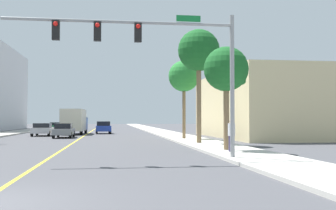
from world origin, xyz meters
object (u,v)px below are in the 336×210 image
object	(u,v)px
car_green	(57,127)
car_silver	(43,129)
traffic_signal_mast	(158,49)
car_gray	(64,130)
palm_near	(226,70)
car_blue	(103,127)
pedestrian	(232,135)
delivery_truck	(74,121)
palm_mid	(199,52)
palm_far	(184,77)

from	to	relation	value
car_green	car_silver	world-z (taller)	car_silver
traffic_signal_mast	car_gray	size ratio (longest dim) A/B	2.27
palm_near	car_gray	world-z (taller)	palm_near
car_blue	pedestrian	world-z (taller)	pedestrian
traffic_signal_mast	palm_near	distance (m)	6.14
car_gray	car_silver	distance (m)	5.65
car_silver	delivery_truck	bearing A→B (deg)	53.06
traffic_signal_mast	car_blue	xyz separation A→B (m)	(-2.98, 34.35, -4.17)
car_silver	pedestrian	world-z (taller)	pedestrian
palm_mid	car_blue	size ratio (longest dim) A/B	1.99
car_green	delivery_truck	bearing A→B (deg)	-67.56
pedestrian	palm_mid	bearing A→B (deg)	125.32
palm_mid	car_silver	world-z (taller)	palm_mid
traffic_signal_mast	palm_mid	size ratio (longest dim) A/B	1.24
car_gray	pedestrian	bearing A→B (deg)	-61.93
palm_near	palm_mid	size ratio (longest dim) A/B	0.70
palm_near	delivery_truck	size ratio (longest dim) A/B	0.74
car_green	car_blue	size ratio (longest dim) A/B	1.07
traffic_signal_mast	palm_mid	distance (m)	11.88
car_blue	delivery_truck	world-z (taller)	delivery_truck
traffic_signal_mast	delivery_truck	world-z (taller)	traffic_signal_mast
palm_near	delivery_truck	bearing A→B (deg)	110.83
car_green	palm_far	bearing A→B (deg)	-57.37
palm_far	car_green	xyz separation A→B (m)	(-13.86, 23.34, -4.84)
car_blue	palm_far	bearing A→B (deg)	-69.15
traffic_signal_mast	car_silver	distance (m)	30.20
traffic_signal_mast	car_silver	xyz separation A→B (m)	(-9.41, 28.38, -4.22)
palm_near	car_silver	size ratio (longest dim) A/B	1.28
car_green	pedestrian	world-z (taller)	pedestrian
delivery_truck	pedestrian	distance (m)	31.46
traffic_signal_mast	palm_far	size ratio (longest dim) A/B	1.48
car_silver	palm_near	bearing A→B (deg)	-61.09
traffic_signal_mast	pedestrian	xyz separation A→B (m)	(4.24, 2.93, -3.95)
palm_far	car_green	world-z (taller)	palm_far
palm_mid	car_blue	distance (m)	25.19
palm_mid	car_blue	xyz separation A→B (m)	(-7.21, 23.39, -5.94)
car_green	car_blue	xyz separation A→B (m)	(6.55, -6.60, 0.06)
palm_mid	palm_far	size ratio (longest dim) A/B	1.19
palm_mid	car_blue	bearing A→B (deg)	107.14
palm_mid	palm_far	distance (m)	6.75
palm_mid	traffic_signal_mast	bearing A→B (deg)	-111.10
palm_far	car_blue	bearing A→B (deg)	113.58
palm_mid	car_green	size ratio (longest dim) A/B	1.86
car_green	car_gray	distance (m)	17.71
car_gray	car_blue	distance (m)	11.46
palm_mid	palm_near	bearing A→B (deg)	-88.92
car_gray	palm_near	bearing A→B (deg)	-59.98
car_blue	delivery_truck	xyz separation A→B (m)	(-3.40, -1.82, 0.82)
car_green	car_silver	distance (m)	12.57
car_green	traffic_signal_mast	bearing A→B (deg)	-74.97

